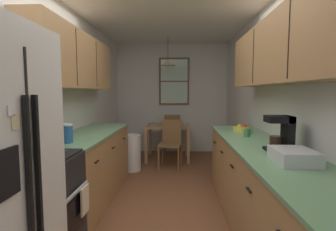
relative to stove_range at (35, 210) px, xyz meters
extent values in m
plane|color=brown|center=(0.99, 1.54, -0.47)|extent=(12.00, 12.00, 0.00)
cube|color=silver|center=(-0.36, 1.54, 0.80)|extent=(0.10, 9.00, 2.55)
cube|color=silver|center=(2.34, 1.54, 0.80)|extent=(0.10, 9.00, 2.55)
cube|color=silver|center=(0.99, 4.19, 0.80)|extent=(4.40, 0.10, 2.55)
cube|color=white|center=(0.99, 1.54, 2.12)|extent=(4.40, 9.00, 0.08)
cube|color=black|center=(0.41, -0.71, 0.37)|extent=(0.01, 0.01, 1.61)
cube|color=black|center=(0.42, -0.75, 0.37)|extent=(0.02, 0.02, 1.14)
cube|color=black|center=(0.42, -0.67, 0.37)|extent=(0.02, 0.02, 1.14)
cube|color=black|center=(0.41, -0.88, 0.60)|extent=(0.01, 0.15, 0.22)
cube|color=beige|center=(0.41, -0.81, 0.82)|extent=(0.01, 0.05, 0.07)
cube|color=white|center=(0.41, -0.84, 0.87)|extent=(0.01, 0.04, 0.05)
cube|color=black|center=(0.00, 0.00, -0.02)|extent=(0.62, 0.59, 0.90)
cube|color=black|center=(0.32, 0.00, -0.05)|extent=(0.01, 0.41, 0.30)
cube|color=silver|center=(0.34, 0.00, 0.16)|extent=(0.02, 0.47, 0.02)
cube|color=black|center=(0.00, 0.00, 0.44)|extent=(0.59, 0.56, 0.02)
cylinder|color=#2D2D2D|center=(-0.14, -0.13, 0.45)|extent=(0.15, 0.15, 0.01)
cylinder|color=#2D2D2D|center=(-0.14, 0.13, 0.45)|extent=(0.15, 0.15, 0.01)
cylinder|color=#2D2D2D|center=(0.14, -0.13, 0.45)|extent=(0.15, 0.15, 0.01)
cylinder|color=#2D2D2D|center=(0.14, 0.13, 0.45)|extent=(0.15, 0.15, 0.01)
cube|color=white|center=(-0.12, 0.00, 1.14)|extent=(0.38, 0.63, 0.32)
cube|color=black|center=(0.08, -0.06, 1.14)|extent=(0.01, 0.38, 0.21)
cube|color=#2D2D33|center=(0.08, 0.21, 1.14)|extent=(0.01, 0.13, 0.21)
cube|color=#A87A4C|center=(-0.01, 1.31, -0.04)|extent=(0.60, 2.01, 0.87)
cube|color=#6B9E70|center=(-0.01, 1.31, 0.41)|extent=(0.63, 2.03, 0.03)
cube|color=black|center=(0.31, 0.64, 0.23)|extent=(0.02, 0.10, 0.01)
cube|color=black|center=(0.31, 1.31, 0.23)|extent=(0.02, 0.10, 0.01)
cube|color=black|center=(0.31, 1.98, 0.23)|extent=(0.02, 0.10, 0.01)
cube|color=#A87A4C|center=(-0.15, 1.26, 1.34)|extent=(0.32, 2.11, 0.68)
cube|color=#2D2319|center=(0.02, 0.91, 1.34)|extent=(0.01, 0.01, 0.63)
cube|color=#2D2319|center=(0.02, 1.61, 1.34)|extent=(0.01, 0.01, 0.63)
cube|color=#A87A4C|center=(1.99, 0.53, -0.04)|extent=(0.60, 3.04, 0.87)
cube|color=#6B9E70|center=(1.99, 0.53, 0.41)|extent=(0.63, 3.06, 0.03)
cube|color=black|center=(1.68, -0.08, 0.23)|extent=(0.02, 0.10, 0.01)
cube|color=black|center=(1.68, 0.53, 0.23)|extent=(0.02, 0.10, 0.01)
cube|color=black|center=(1.68, 1.14, 0.23)|extent=(0.02, 0.10, 0.01)
cube|color=black|center=(1.68, 1.74, 0.23)|extent=(0.02, 0.10, 0.01)
cube|color=#A87A4C|center=(2.13, 0.48, 1.35)|extent=(0.32, 2.74, 0.63)
cube|color=#2D2319|center=(1.97, 0.02, 1.35)|extent=(0.01, 0.01, 0.58)
cube|color=#2D2319|center=(1.97, 0.93, 1.35)|extent=(0.01, 0.01, 0.58)
cube|color=#A87F51|center=(0.93, 3.41, 0.24)|extent=(0.90, 0.79, 0.03)
cube|color=#A87F51|center=(0.51, 3.04, -0.12)|extent=(0.06, 0.06, 0.70)
cube|color=#A87F51|center=(1.35, 3.04, -0.12)|extent=(0.06, 0.06, 0.70)
cube|color=#A87F51|center=(0.51, 3.78, -0.12)|extent=(0.06, 0.06, 0.70)
cube|color=#A87F51|center=(1.35, 3.78, -0.12)|extent=(0.06, 0.06, 0.70)
cube|color=brown|center=(1.00, 2.74, -0.02)|extent=(0.45, 0.45, 0.04)
cube|color=brown|center=(1.03, 2.92, 0.20)|extent=(0.37, 0.08, 0.45)
cylinder|color=brown|center=(1.16, 2.53, -0.26)|extent=(0.04, 0.04, 0.43)
cylinder|color=brown|center=(0.80, 2.58, -0.26)|extent=(0.04, 0.04, 0.43)
cylinder|color=brown|center=(1.21, 2.89, -0.26)|extent=(0.04, 0.04, 0.43)
cylinder|color=brown|center=(0.85, 2.94, -0.26)|extent=(0.04, 0.04, 0.43)
cube|color=brown|center=(0.99, 4.09, -0.02)|extent=(0.45, 0.45, 0.04)
cube|color=brown|center=(1.01, 3.90, 0.20)|extent=(0.37, 0.08, 0.45)
cylinder|color=brown|center=(0.79, 4.24, -0.26)|extent=(0.04, 0.04, 0.43)
cylinder|color=brown|center=(1.15, 4.29, -0.26)|extent=(0.04, 0.04, 0.43)
cylinder|color=brown|center=(0.83, 3.88, -0.26)|extent=(0.04, 0.04, 0.43)
cylinder|color=brown|center=(1.19, 3.93, -0.26)|extent=(0.04, 0.04, 0.43)
cylinder|color=black|center=(0.93, 3.41, 1.84)|extent=(0.01, 0.01, 0.48)
cone|color=beige|center=(0.93, 3.41, 1.55)|extent=(0.32, 0.32, 0.10)
sphere|color=white|center=(0.93, 3.41, 1.57)|extent=(0.06, 0.06, 0.06)
cube|color=brown|center=(1.05, 4.12, 1.20)|extent=(0.71, 0.04, 1.10)
cube|color=#B2D1B7|center=(1.05, 4.11, 1.20)|extent=(0.63, 0.01, 1.02)
cube|color=brown|center=(1.05, 4.10, 1.20)|extent=(0.63, 0.02, 0.03)
cylinder|color=white|center=(0.29, 2.60, -0.14)|extent=(0.36, 0.36, 0.65)
cylinder|color=#265999|center=(-0.01, 0.63, 0.52)|extent=(0.13, 0.13, 0.18)
cylinder|color=white|center=(-0.01, 0.63, 0.62)|extent=(0.13, 0.13, 0.02)
cube|color=beige|center=(0.35, 0.15, 0.03)|extent=(0.02, 0.16, 0.24)
cube|color=black|center=(2.05, 0.35, 0.44)|extent=(0.22, 0.18, 0.02)
cube|color=black|center=(2.13, 0.35, 0.59)|extent=(0.06, 0.18, 0.32)
cube|color=black|center=(2.05, 0.35, 0.72)|extent=(0.22, 0.18, 0.06)
cylinder|color=#331E14|center=(2.03, 0.35, 0.51)|extent=(0.11, 0.11, 0.11)
cylinder|color=#3F7F4C|center=(1.97, 1.08, 0.48)|extent=(0.07, 0.07, 0.10)
torus|color=#3F7F4C|center=(2.02, 1.08, 0.48)|extent=(0.05, 0.01, 0.05)
cylinder|color=#E5D14C|center=(2.00, 1.50, 0.46)|extent=(0.21, 0.21, 0.06)
cylinder|color=black|center=(2.00, 1.50, 0.47)|extent=(0.17, 0.17, 0.03)
sphere|color=red|center=(2.05, 1.50, 0.49)|extent=(0.06, 0.06, 0.06)
sphere|color=green|center=(1.98, 1.55, 0.49)|extent=(0.06, 0.06, 0.06)
sphere|color=yellow|center=(1.97, 1.47, 0.49)|extent=(0.06, 0.06, 0.06)
cube|color=silver|center=(2.02, -0.04, 0.48)|extent=(0.28, 0.34, 0.10)
cylinder|color=#4C7299|center=(0.90, 3.44, 0.29)|extent=(0.18, 0.18, 0.06)
camera|label=1|loc=(1.16, -1.95, 0.95)|focal=27.36mm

